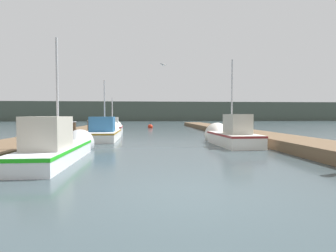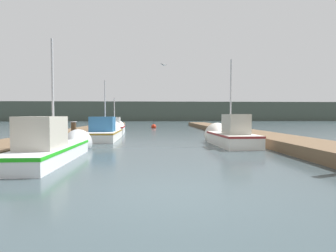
{
  "view_description": "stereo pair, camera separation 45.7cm",
  "coord_description": "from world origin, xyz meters",
  "px_view_note": "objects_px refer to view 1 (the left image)",
  "views": [
    {
      "loc": [
        -0.77,
        -5.13,
        1.59
      ],
      "look_at": [
        0.52,
        11.7,
        0.89
      ],
      "focal_mm": 28.0,
      "sensor_mm": 36.0,
      "label": 1
    },
    {
      "loc": [
        -0.31,
        -5.16,
        1.59
      ],
      "look_at": [
        0.52,
        11.7,
        0.89
      ],
      "focal_mm": 28.0,
      "sensor_mm": 36.0,
      "label": 2
    }
  ],
  "objects_px": {
    "seagull_lead": "(164,65)",
    "fishing_boat_0": "(60,146)",
    "mooring_piling_0": "(89,128)",
    "mooring_piling_2": "(231,129)",
    "fishing_boat_2": "(106,132)",
    "fishing_boat_3": "(113,128)",
    "mooring_piling_1": "(74,132)",
    "fishing_boat_1": "(230,135)",
    "channel_buoy": "(150,127)"
  },
  "relations": [
    {
      "from": "mooring_piling_0",
      "to": "mooring_piling_1",
      "type": "height_order",
      "value": "mooring_piling_1"
    },
    {
      "from": "fishing_boat_2",
      "to": "mooring_piling_1",
      "type": "xyz_separation_m",
      "value": [
        -1.48,
        -2.36,
        0.19
      ]
    },
    {
      "from": "mooring_piling_1",
      "to": "seagull_lead",
      "type": "bearing_deg",
      "value": 21.11
    },
    {
      "from": "mooring_piling_0",
      "to": "mooring_piling_1",
      "type": "distance_m",
      "value": 4.71
    },
    {
      "from": "fishing_boat_1",
      "to": "channel_buoy",
      "type": "xyz_separation_m",
      "value": [
        -4.14,
        18.37,
        -0.32
      ]
    },
    {
      "from": "mooring_piling_1",
      "to": "seagull_lead",
      "type": "height_order",
      "value": "seagull_lead"
    },
    {
      "from": "mooring_piling_1",
      "to": "seagull_lead",
      "type": "relative_size",
      "value": 2.45
    },
    {
      "from": "fishing_boat_3",
      "to": "fishing_boat_0",
      "type": "bearing_deg",
      "value": -94.2
    },
    {
      "from": "mooring_piling_2",
      "to": "mooring_piling_1",
      "type": "bearing_deg",
      "value": -165.89
    },
    {
      "from": "fishing_boat_1",
      "to": "mooring_piling_2",
      "type": "relative_size",
      "value": 3.96
    },
    {
      "from": "mooring_piling_2",
      "to": "channel_buoy",
      "type": "distance_m",
      "value": 15.14
    },
    {
      "from": "fishing_boat_3",
      "to": "seagull_lead",
      "type": "height_order",
      "value": "seagull_lead"
    },
    {
      "from": "fishing_boat_0",
      "to": "channel_buoy",
      "type": "xyz_separation_m",
      "value": [
        3.45,
        22.64,
        -0.29
      ]
    },
    {
      "from": "fishing_boat_0",
      "to": "fishing_boat_2",
      "type": "bearing_deg",
      "value": 87.2
    },
    {
      "from": "fishing_boat_3",
      "to": "mooring_piling_0",
      "type": "height_order",
      "value": "fishing_boat_3"
    },
    {
      "from": "fishing_boat_2",
      "to": "seagull_lead",
      "type": "height_order",
      "value": "seagull_lead"
    },
    {
      "from": "fishing_boat_0",
      "to": "seagull_lead",
      "type": "height_order",
      "value": "seagull_lead"
    },
    {
      "from": "fishing_boat_2",
      "to": "mooring_piling_0",
      "type": "bearing_deg",
      "value": 123.23
    },
    {
      "from": "mooring_piling_0",
      "to": "mooring_piling_2",
      "type": "bearing_deg",
      "value": -11.64
    },
    {
      "from": "mooring_piling_2",
      "to": "mooring_piling_0",
      "type": "bearing_deg",
      "value": 168.36
    },
    {
      "from": "fishing_boat_1",
      "to": "mooring_piling_1",
      "type": "distance_m",
      "value": 8.94
    },
    {
      "from": "mooring_piling_2",
      "to": "seagull_lead",
      "type": "bearing_deg",
      "value": -174.25
    },
    {
      "from": "fishing_boat_2",
      "to": "mooring_piling_2",
      "type": "height_order",
      "value": "fishing_boat_2"
    },
    {
      "from": "mooring_piling_0",
      "to": "fishing_boat_1",
      "type": "bearing_deg",
      "value": -35.95
    },
    {
      "from": "fishing_boat_1",
      "to": "mooring_piling_1",
      "type": "xyz_separation_m",
      "value": [
        -8.77,
        1.75,
        0.13
      ]
    },
    {
      "from": "mooring_piling_0",
      "to": "fishing_boat_0",
      "type": "bearing_deg",
      "value": -83.05
    },
    {
      "from": "mooring_piling_2",
      "to": "channel_buoy",
      "type": "bearing_deg",
      "value": 111.72
    },
    {
      "from": "fishing_boat_0",
      "to": "fishing_boat_3",
      "type": "relative_size",
      "value": 1.16
    },
    {
      "from": "fishing_boat_0",
      "to": "mooring_piling_1",
      "type": "xyz_separation_m",
      "value": [
        -1.18,
        6.01,
        0.15
      ]
    },
    {
      "from": "fishing_boat_3",
      "to": "seagull_lead",
      "type": "distance_m",
      "value": 8.33
    },
    {
      "from": "mooring_piling_0",
      "to": "seagull_lead",
      "type": "distance_m",
      "value": 7.51
    },
    {
      "from": "fishing_boat_2",
      "to": "seagull_lead",
      "type": "distance_m",
      "value": 6.0
    },
    {
      "from": "channel_buoy",
      "to": "seagull_lead",
      "type": "bearing_deg",
      "value": -86.96
    },
    {
      "from": "channel_buoy",
      "to": "seagull_lead",
      "type": "height_order",
      "value": "seagull_lead"
    },
    {
      "from": "seagull_lead",
      "to": "fishing_boat_0",
      "type": "bearing_deg",
      "value": 22.97
    },
    {
      "from": "seagull_lead",
      "to": "fishing_boat_1",
      "type": "bearing_deg",
      "value": 91.81
    },
    {
      "from": "mooring_piling_2",
      "to": "seagull_lead",
      "type": "relative_size",
      "value": 2.53
    },
    {
      "from": "fishing_boat_2",
      "to": "mooring_piling_0",
      "type": "relative_size",
      "value": 5.22
    },
    {
      "from": "fishing_boat_0",
      "to": "mooring_piling_0",
      "type": "relative_size",
      "value": 4.96
    },
    {
      "from": "channel_buoy",
      "to": "seagull_lead",
      "type": "distance_m",
      "value": 15.33
    },
    {
      "from": "fishing_boat_0",
      "to": "fishing_boat_1",
      "type": "relative_size",
      "value": 1.19
    },
    {
      "from": "fishing_boat_0",
      "to": "fishing_boat_1",
      "type": "bearing_deg",
      "value": 28.63
    },
    {
      "from": "fishing_boat_1",
      "to": "fishing_boat_2",
      "type": "bearing_deg",
      "value": 147.89
    },
    {
      "from": "fishing_boat_0",
      "to": "fishing_boat_3",
      "type": "bearing_deg",
      "value": 89.05
    },
    {
      "from": "fishing_boat_2",
      "to": "fishing_boat_0",
      "type": "bearing_deg",
      "value": -93.35
    },
    {
      "from": "fishing_boat_2",
      "to": "channel_buoy",
      "type": "bearing_deg",
      "value": 76.29
    },
    {
      "from": "fishing_boat_1",
      "to": "fishing_boat_2",
      "type": "xyz_separation_m",
      "value": [
        -7.28,
        4.11,
        -0.06
      ]
    },
    {
      "from": "fishing_boat_0",
      "to": "mooring_piling_0",
      "type": "height_order",
      "value": "fishing_boat_0"
    },
    {
      "from": "fishing_boat_1",
      "to": "fishing_boat_3",
      "type": "bearing_deg",
      "value": 125.89
    },
    {
      "from": "mooring_piling_1",
      "to": "mooring_piling_2",
      "type": "relative_size",
      "value": 0.97
    }
  ]
}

